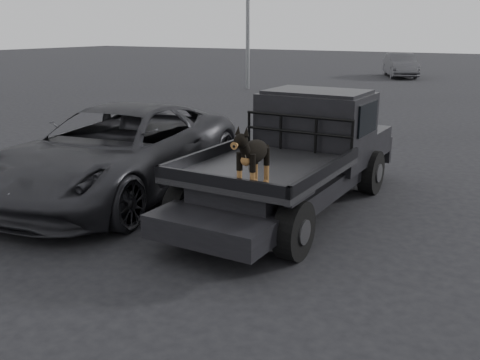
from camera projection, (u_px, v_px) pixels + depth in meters
The scene contains 7 objects.
ground at pixel (273, 267), 6.48m from camera, with size 120.00×120.00×0.00m, color black.
flatbed_ute at pixel (291, 182), 8.41m from camera, with size 2.00×5.40×0.92m, color black, non-canonical shape.
ute_cab at pixel (317, 117), 8.95m from camera, with size 1.72×1.30×0.88m, color black, non-canonical shape.
headache_rack at pixel (298, 134), 8.37m from camera, with size 1.80×0.08×0.55m, color black, non-canonical shape.
dog at pixel (253, 157), 6.48m from camera, with size 0.32×0.60×0.74m, color black, non-canonical shape.
parked_suv at pixel (118, 151), 9.18m from camera, with size 2.50×5.42×1.50m, color #29292D.
distant_car_a at pixel (401, 65), 31.08m from camera, with size 1.45×4.15×1.37m, color #454549.
Camera 1 is at (2.64, -5.33, 2.80)m, focal length 40.00 mm.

